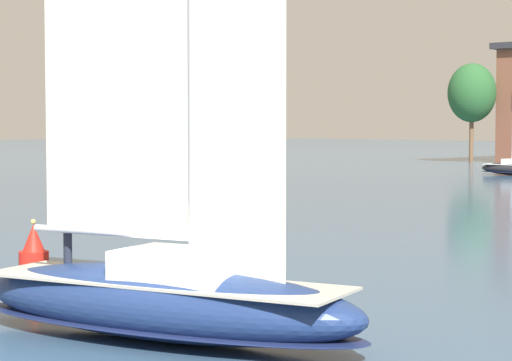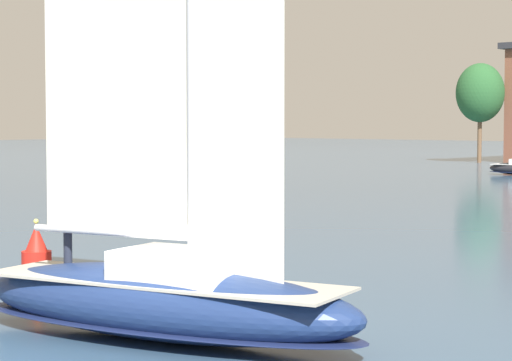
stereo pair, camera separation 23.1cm
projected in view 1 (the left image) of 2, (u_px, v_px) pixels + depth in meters
name	position (u px, v px, depth m)	size (l,w,h in m)	color
ground_plane	(164.00, 339.00, 21.54)	(400.00, 400.00, 0.00)	#385675
tree_shore_left	(472.00, 93.00, 113.50)	(5.49, 5.49, 11.31)	brown
sailboat_main	(164.00, 291.00, 21.47)	(9.90, 4.88, 13.12)	navy
channel_buoy	(34.00, 252.00, 30.80)	(0.92, 0.92, 1.69)	red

